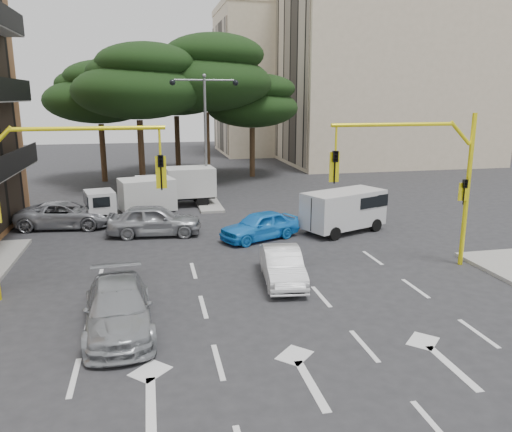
{
  "coord_description": "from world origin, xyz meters",
  "views": [
    {
      "loc": [
        -3.47,
        -14.95,
        6.61
      ],
      "look_at": [
        0.9,
        5.38,
        1.6
      ],
      "focal_mm": 35.0,
      "sensor_mm": 36.0,
      "label": 1
    }
  ],
  "objects_px": {
    "street_lamp_center": "(205,116)",
    "car_silver_wagon": "(118,308)",
    "car_silver_cross_b": "(154,220)",
    "signal_mast_right": "(427,170)",
    "car_silver_cross_a": "(66,215)",
    "car_blue_compact": "(260,226)",
    "car_white_hatch": "(282,266)",
    "van_white": "(343,211)",
    "box_truck_b": "(176,187)",
    "signal_mast_left": "(45,183)",
    "box_truck_a": "(132,201)"
  },
  "relations": [
    {
      "from": "box_truck_b",
      "to": "car_silver_cross_a",
      "type": "bearing_deg",
      "value": 119.46
    },
    {
      "from": "box_truck_b",
      "to": "signal_mast_right",
      "type": "bearing_deg",
      "value": -151.83
    },
    {
      "from": "signal_mast_right",
      "to": "box_truck_b",
      "type": "height_order",
      "value": "signal_mast_right"
    },
    {
      "from": "van_white",
      "to": "car_white_hatch",
      "type": "bearing_deg",
      "value": -60.46
    },
    {
      "from": "car_silver_cross_a",
      "to": "car_blue_compact",
      "type": "bearing_deg",
      "value": -107.54
    },
    {
      "from": "street_lamp_center",
      "to": "car_silver_wagon",
      "type": "relative_size",
      "value": 1.67
    },
    {
      "from": "box_truck_a",
      "to": "signal_mast_left",
      "type": "bearing_deg",
      "value": 153.93
    },
    {
      "from": "car_blue_compact",
      "to": "box_truck_b",
      "type": "bearing_deg",
      "value": 179.15
    },
    {
      "from": "van_white",
      "to": "box_truck_a",
      "type": "relative_size",
      "value": 0.9
    },
    {
      "from": "street_lamp_center",
      "to": "car_white_hatch",
      "type": "relative_size",
      "value": 2.06
    },
    {
      "from": "car_silver_cross_b",
      "to": "box_truck_a",
      "type": "bearing_deg",
      "value": 26.33
    },
    {
      "from": "car_silver_wagon",
      "to": "van_white",
      "type": "xyz_separation_m",
      "value": [
        10.39,
        8.81,
        0.38
      ]
    },
    {
      "from": "car_white_hatch",
      "to": "car_silver_wagon",
      "type": "xyz_separation_m",
      "value": [
        -5.62,
        -2.73,
        0.05
      ]
    },
    {
      "from": "street_lamp_center",
      "to": "car_blue_compact",
      "type": "distance_m",
      "value": 10.07
    },
    {
      "from": "car_white_hatch",
      "to": "signal_mast_right",
      "type": "bearing_deg",
      "value": 10.43
    },
    {
      "from": "car_silver_wagon",
      "to": "box_truck_a",
      "type": "height_order",
      "value": "box_truck_a"
    },
    {
      "from": "car_silver_cross_b",
      "to": "box_truck_b",
      "type": "height_order",
      "value": "box_truck_b"
    },
    {
      "from": "signal_mast_right",
      "to": "car_silver_cross_a",
      "type": "height_order",
      "value": "signal_mast_right"
    },
    {
      "from": "signal_mast_right",
      "to": "car_silver_cross_b",
      "type": "relative_size",
      "value": 1.34
    },
    {
      "from": "car_silver_cross_b",
      "to": "box_truck_b",
      "type": "xyz_separation_m",
      "value": [
        1.44,
        6.5,
        0.42
      ]
    },
    {
      "from": "van_white",
      "to": "box_truck_b",
      "type": "distance_m",
      "value": 11.01
    },
    {
      "from": "car_blue_compact",
      "to": "box_truck_b",
      "type": "height_order",
      "value": "box_truck_b"
    },
    {
      "from": "car_silver_cross_b",
      "to": "signal_mast_right",
      "type": "bearing_deg",
      "value": -119.05
    },
    {
      "from": "signal_mast_left",
      "to": "car_silver_wagon",
      "type": "height_order",
      "value": "signal_mast_left"
    },
    {
      "from": "signal_mast_left",
      "to": "street_lamp_center",
      "type": "distance_m",
      "value": 15.65
    },
    {
      "from": "car_blue_compact",
      "to": "street_lamp_center",
      "type": "bearing_deg",
      "value": 166.31
    },
    {
      "from": "van_white",
      "to": "car_blue_compact",
      "type": "bearing_deg",
      "value": -106.47
    },
    {
      "from": "box_truck_b",
      "to": "car_silver_wagon",
      "type": "bearing_deg",
      "value": 166.31
    },
    {
      "from": "signal_mast_right",
      "to": "van_white",
      "type": "xyz_separation_m",
      "value": [
        -0.97,
        5.71,
        -2.83
      ]
    },
    {
      "from": "car_silver_cross_b",
      "to": "signal_mast_left",
      "type": "bearing_deg",
      "value": 159.39
    },
    {
      "from": "car_blue_compact",
      "to": "signal_mast_left",
      "type": "bearing_deg",
      "value": -80.89
    },
    {
      "from": "car_blue_compact",
      "to": "box_truck_b",
      "type": "relative_size",
      "value": 0.82
    },
    {
      "from": "street_lamp_center",
      "to": "car_silver_cross_a",
      "type": "height_order",
      "value": "street_lamp_center"
    },
    {
      "from": "signal_mast_right",
      "to": "car_blue_compact",
      "type": "xyz_separation_m",
      "value": [
        -5.32,
        5.26,
        -3.22
      ]
    },
    {
      "from": "street_lamp_center",
      "to": "car_silver_cross_b",
      "type": "bearing_deg",
      "value": -115.68
    },
    {
      "from": "box_truck_a",
      "to": "car_silver_cross_b",
      "type": "bearing_deg",
      "value": -172.28
    },
    {
      "from": "street_lamp_center",
      "to": "van_white",
      "type": "xyz_separation_m",
      "value": [
        5.83,
        -8.3,
        -4.38
      ]
    },
    {
      "from": "van_white",
      "to": "box_truck_b",
      "type": "bearing_deg",
      "value": -157.5
    },
    {
      "from": "car_white_hatch",
      "to": "van_white",
      "type": "height_order",
      "value": "van_white"
    },
    {
      "from": "car_silver_cross_b",
      "to": "box_truck_a",
      "type": "distance_m",
      "value": 3.22
    },
    {
      "from": "car_silver_wagon",
      "to": "box_truck_a",
      "type": "distance_m",
      "value": 13.1
    },
    {
      "from": "signal_mast_right",
      "to": "box_truck_a",
      "type": "distance_m",
      "value": 15.34
    },
    {
      "from": "car_silver_cross_b",
      "to": "box_truck_a",
      "type": "height_order",
      "value": "box_truck_a"
    },
    {
      "from": "box_truck_a",
      "to": "car_silver_cross_a",
      "type": "bearing_deg",
      "value": 85.24
    },
    {
      "from": "car_silver_cross_a",
      "to": "car_silver_cross_b",
      "type": "bearing_deg",
      "value": -112.27
    },
    {
      "from": "van_white",
      "to": "box_truck_a",
      "type": "height_order",
      "value": "box_truck_a"
    },
    {
      "from": "van_white",
      "to": "box_truck_a",
      "type": "xyz_separation_m",
      "value": [
        -10.33,
        4.29,
        0.1
      ]
    },
    {
      "from": "signal_mast_left",
      "to": "box_truck_b",
      "type": "bearing_deg",
      "value": 70.15
    },
    {
      "from": "car_white_hatch",
      "to": "box_truck_a",
      "type": "distance_m",
      "value": 11.78
    },
    {
      "from": "signal_mast_right",
      "to": "van_white",
      "type": "relative_size",
      "value": 1.43
    }
  ]
}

